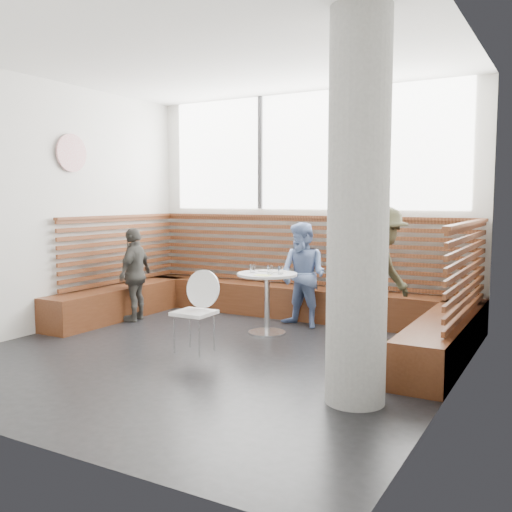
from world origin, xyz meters
The scene contains 15 objects.
room centered at (0.00, 0.00, 1.60)m, with size 5.00×5.00×3.20m.
booth centered at (0.00, 1.77, 0.41)m, with size 5.00×2.50×1.44m.
concrete_column centered at (1.85, -0.60, 1.60)m, with size 0.50×0.50×3.20m, color gray.
wall_art centered at (-2.46, 0.40, 2.30)m, with size 0.50×0.50×0.03m, color white.
cafe_table centered at (0.06, 1.18, 0.55)m, with size 0.75×0.75×0.77m.
cafe_chair centered at (-0.24, 0.10, 0.53)m, with size 0.43×0.42×0.90m.
adult_man centered at (1.47, 1.31, 0.81)m, with size 1.05×0.60×1.62m, color #3E3E29.
child_back centered at (0.29, 1.76, 0.69)m, with size 0.67×0.53×1.39m, color #657CAF.
child_left centered at (-1.93, 0.99, 0.65)m, with size 0.76×0.32×1.30m, color #44423E.
plate_near centered at (-0.03, 1.33, 0.78)m, with size 0.21×0.21×0.01m, color white.
plate_far centered at (0.15, 1.32, 0.78)m, with size 0.21×0.21×0.02m, color white.
glass_left centered at (-0.13, 1.14, 0.83)m, with size 0.07×0.07×0.11m, color white.
glass_mid centered at (0.13, 1.12, 0.83)m, with size 0.07×0.07×0.11m, color white.
glass_right centered at (0.25, 1.17, 0.82)m, with size 0.07×0.07×0.10m, color white.
menu_card centered at (0.11, 0.96, 0.77)m, with size 0.19×0.13×0.00m, color #A5C64C.
Camera 1 is at (3.40, -5.05, 1.70)m, focal length 40.00 mm.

